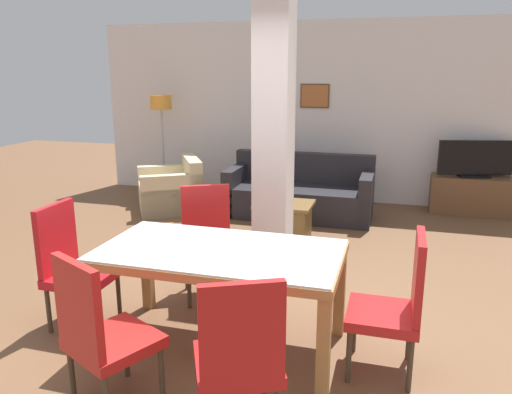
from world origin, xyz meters
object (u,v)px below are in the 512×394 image
at_px(armchair, 172,191).
at_px(bottle, 280,195).
at_px(dining_chair_near_left, 100,331).
at_px(dining_chair_head_right, 397,302).
at_px(dining_chair_far_left, 207,239).
at_px(tv_screen, 475,159).
at_px(tv_stand, 471,195).
at_px(floor_lamp, 161,111).
at_px(dining_chair_head_left, 72,263).
at_px(dining_chair_near_right, 239,354).
at_px(dining_table, 220,269).
at_px(coffee_table, 284,220).
at_px(sofa, 300,195).

xyz_separation_m(armchair, bottle, (1.83, -0.91, 0.29)).
xyz_separation_m(dining_chair_near_left, dining_chair_head_right, (1.64, 0.86, 0.00)).
relative_size(dining_chair_far_left, tv_screen, 0.98).
distance_m(dining_chair_head_right, armchair, 4.59).
bearing_deg(tv_screen, tv_stand, 180.00).
relative_size(armchair, tv_stand, 1.07).
relative_size(tv_stand, tv_screen, 1.11).
height_order(armchair, floor_lamp, floor_lamp).
bearing_deg(dining_chair_head_left, tv_screen, 141.20).
bearing_deg(dining_chair_near_right, bottle, 73.61).
distance_m(dining_table, tv_screen, 4.82).
distance_m(dining_table, bottle, 2.40).
xyz_separation_m(dining_chair_near_left, coffee_table, (0.33, 3.34, -0.29)).
bearing_deg(dining_chair_head_right, tv_stand, -12.97).
height_order(dining_chair_near_right, dining_chair_near_left, same).
relative_size(sofa, tv_stand, 1.79).
relative_size(sofa, coffee_table, 2.94).
relative_size(dining_chair_near_left, dining_chair_head_left, 1.00).
bearing_deg(dining_chair_near_left, sofa, 112.13).
distance_m(tv_stand, tv_screen, 0.51).
bearing_deg(dining_chair_near_right, coffee_table, 72.89).
height_order(sofa, tv_screen, tv_screen).
bearing_deg(bottle, dining_table, -87.03).
bearing_deg(sofa, tv_screen, -162.18).
relative_size(dining_chair_near_left, sofa, 0.49).
distance_m(sofa, tv_stand, 2.44).
xyz_separation_m(bottle, floor_lamp, (-2.35, 1.73, 0.78)).
height_order(dining_chair_head_left, tv_screen, tv_screen).
relative_size(bottle, tv_stand, 0.26).
bearing_deg(sofa, bottle, 89.40).
height_order(dining_chair_near_right, tv_screen, tv_screen).
relative_size(dining_chair_head_left, tv_screen, 0.98).
bearing_deg(dining_chair_near_left, dining_chair_near_right, 25.51).
bearing_deg(dining_table, tv_screen, 62.73).
height_order(dining_chair_head_left, coffee_table, dining_chair_head_left).
height_order(dining_chair_near_left, dining_chair_head_left, same).
relative_size(dining_chair_head_left, sofa, 0.49).
bearing_deg(dining_chair_near_left, dining_chair_head_left, 159.42).
bearing_deg(armchair, floor_lamp, 1.48).
bearing_deg(sofa, dining_table, 91.82).
height_order(dining_chair_near_left, tv_stand, dining_chair_near_left).
height_order(dining_table, sofa, sofa).
bearing_deg(dining_chair_near_right, floor_lamp, 94.20).
bearing_deg(sofa, dining_chair_near_right, 96.93).
xyz_separation_m(dining_chair_near_right, bottle, (-0.55, 3.27, 0.04)).
bearing_deg(bottle, dining_chair_head_right, -60.71).
bearing_deg(tv_stand, bottle, -141.06).
distance_m(dining_chair_far_left, bottle, 1.59).
distance_m(dining_chair_near_right, dining_chair_head_left, 1.87).
bearing_deg(armchair, dining_chair_far_left, -179.64).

